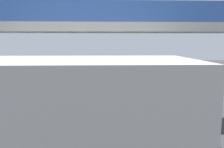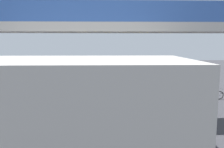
# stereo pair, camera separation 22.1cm
# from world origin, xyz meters

# --- Properties ---
(ground) EXTENTS (80.00, 80.00, 0.00)m
(ground) POSITION_xyz_m (0.00, 0.00, 0.00)
(ground) COLOR #38383D
(city_bus) EXTENTS (11.54, 2.85, 3.15)m
(city_bus) POSITION_xyz_m (-0.21, -0.70, 1.88)
(city_bus) COLOR yellow
(city_bus) RESTS_ON ground
(parked_van) EXTENTS (4.80, 2.17, 2.05)m
(parked_van) POSITION_xyz_m (6.72, 4.16, 1.18)
(parked_van) COLOR silver
(parked_van) RESTS_ON ground
(bicycle_red) EXTENTS (1.77, 0.44, 0.96)m
(bicycle_red) POSITION_xyz_m (-9.41, 2.03, 0.37)
(bicycle_red) COLOR black
(bicycle_red) RESTS_ON ground
(pedestrian) EXTENTS (0.38, 0.38, 1.79)m
(pedestrian) POSITION_xyz_m (-4.81, 4.79, 0.89)
(pedestrian) COLOR #2D2D38
(pedestrian) RESTS_ON ground
(traffic_sign) EXTENTS (0.08, 0.60, 2.80)m
(traffic_sign) POSITION_xyz_m (-7.90, -4.50, 1.89)
(traffic_sign) COLOR slate
(traffic_sign) RESTS_ON ground
(lane_dash_leftmost) EXTENTS (2.00, 0.20, 0.01)m
(lane_dash_leftmost) POSITION_xyz_m (-8.00, -3.23, 0.00)
(lane_dash_leftmost) COLOR silver
(lane_dash_leftmost) RESTS_ON ground
(lane_dash_left) EXTENTS (2.00, 0.20, 0.01)m
(lane_dash_left) POSITION_xyz_m (-4.00, -3.23, 0.00)
(lane_dash_left) COLOR silver
(lane_dash_left) RESTS_ON ground
(lane_dash_centre) EXTENTS (2.00, 0.20, 0.01)m
(lane_dash_centre) POSITION_xyz_m (0.00, -3.23, 0.00)
(lane_dash_centre) COLOR silver
(lane_dash_centre) RESTS_ON ground
(lane_dash_right) EXTENTS (2.00, 0.20, 0.01)m
(lane_dash_right) POSITION_xyz_m (4.00, -3.23, 0.00)
(lane_dash_right) COLOR silver
(lane_dash_right) RESTS_ON ground
(lane_dash_rightmost) EXTENTS (2.00, 0.20, 0.01)m
(lane_dash_rightmost) POSITION_xyz_m (8.00, -3.23, 0.00)
(lane_dash_rightmost) COLOR silver
(lane_dash_rightmost) RESTS_ON ground
(pedestrian_overpass) EXTENTS (27.63, 2.60, 7.03)m
(pedestrian_overpass) POSITION_xyz_m (0.00, 9.20, 5.23)
(pedestrian_overpass) COLOR #B2ADA5
(pedestrian_overpass) RESTS_ON ground
(station_building) EXTENTS (9.00, 5.04, 4.20)m
(station_building) POSITION_xyz_m (1.22, 13.63, 2.10)
(station_building) COLOR #B2ADA5
(station_building) RESTS_ON ground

